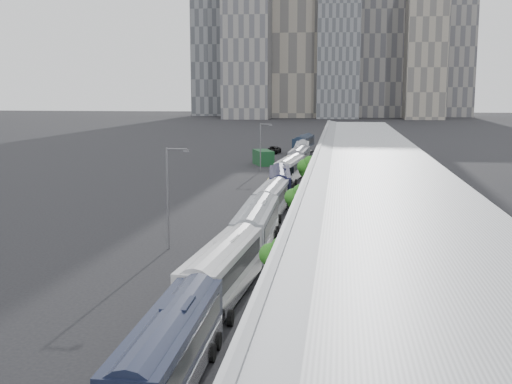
% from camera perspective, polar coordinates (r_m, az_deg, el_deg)
% --- Properties ---
extents(sidewalk, '(10.00, 170.00, 0.12)m').
position_cam_1_polar(sidewalk, '(63.25, 6.87, -3.51)').
color(sidewalk, gray).
rests_on(sidewalk, ground).
extents(lane_line, '(0.12, 160.00, 0.02)m').
position_cam_1_polar(lane_line, '(64.21, -2.56, -3.31)').
color(lane_line, gold).
rests_on(lane_line, ground).
extents(depot, '(12.45, 160.40, 7.20)m').
position_cam_1_polar(depot, '(62.69, 10.58, -0.49)').
color(depot, gray).
rests_on(depot, ground).
extents(skyline, '(145.00, 64.00, 120.00)m').
position_cam_1_polar(skyline, '(333.21, 5.51, 15.44)').
color(skyline, slate).
rests_on(skyline, ground).
extents(bus_1, '(2.85, 12.78, 3.73)m').
position_cam_1_polar(bus_1, '(30.76, -7.60, -14.38)').
color(bus_1, black).
rests_on(bus_1, ground).
extents(bus_2, '(3.61, 13.29, 3.84)m').
position_cam_1_polar(bus_2, '(42.72, -2.96, -7.46)').
color(bus_2, silver).
rests_on(bus_2, ground).
extents(bus_3, '(3.00, 13.53, 3.94)m').
position_cam_1_polar(bus_3, '(55.82, 0.04, -3.45)').
color(bus_3, gray).
rests_on(bus_3, ground).
extents(bus_4, '(2.92, 12.43, 3.61)m').
position_cam_1_polar(bus_4, '(71.19, 1.50, -0.83)').
color(bus_4, '#A9ACB4').
rests_on(bus_4, ground).
extents(bus_5, '(3.95, 13.19, 3.80)m').
position_cam_1_polar(bus_5, '(82.27, 2.11, 0.57)').
color(bus_5, black).
rests_on(bus_5, ground).
extents(bus_6, '(3.68, 12.81, 3.69)m').
position_cam_1_polar(bus_6, '(97.38, 3.02, 1.87)').
color(bus_6, silver).
rests_on(bus_6, ground).
extents(bus_7, '(3.16, 13.13, 3.81)m').
position_cam_1_polar(bus_7, '(112.93, 3.88, 2.88)').
color(bus_7, slate).
rests_on(bus_7, ground).
extents(bus_8, '(3.00, 12.78, 3.71)m').
position_cam_1_polar(bus_8, '(125.47, 4.12, 3.48)').
color(bus_8, silver).
rests_on(bus_8, ground).
extents(bus_9, '(4.10, 13.97, 4.03)m').
position_cam_1_polar(bus_9, '(139.99, 4.25, 4.11)').
color(bus_9, '#172234').
rests_on(bus_9, ground).
extents(tree_1, '(1.95, 1.95, 4.46)m').
position_cam_1_polar(tree_1, '(40.62, 2.06, -5.63)').
color(tree_1, black).
rests_on(tree_1, ground).
extents(tree_2, '(2.25, 2.25, 4.72)m').
position_cam_1_polar(tree_2, '(61.40, 3.81, -0.49)').
color(tree_2, black).
rests_on(tree_2, ground).
extents(tree_3, '(2.63, 2.63, 5.22)m').
position_cam_1_polar(tree_3, '(83.87, 4.70, 2.29)').
color(tree_3, black).
rests_on(tree_3, ground).
extents(street_lamp_near, '(2.04, 0.22, 8.88)m').
position_cam_1_polar(street_lamp_near, '(55.74, -7.69, 0.08)').
color(street_lamp_near, '#59595E').
rests_on(street_lamp_near, ground).
extents(street_lamp_far, '(2.04, 0.22, 8.13)m').
position_cam_1_polar(street_lamp_far, '(108.72, 0.51, 4.32)').
color(street_lamp_far, '#59595E').
rests_on(street_lamp_far, ground).
extents(shipping_container, '(4.66, 6.51, 2.72)m').
position_cam_1_polar(shipping_container, '(118.62, 0.65, 3.08)').
color(shipping_container, '#11391C').
rests_on(shipping_container, ground).
extents(suv, '(3.46, 6.01, 1.58)m').
position_cam_1_polar(suv, '(139.84, 1.50, 3.75)').
color(suv, black).
rests_on(suv, ground).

